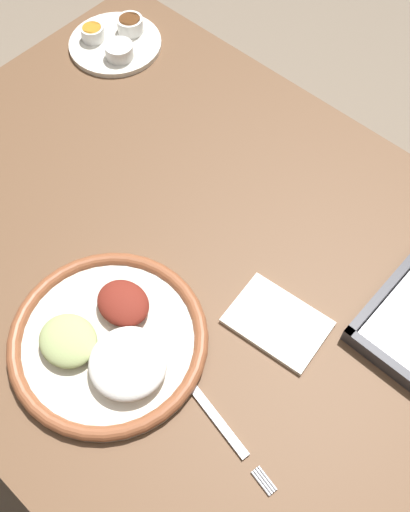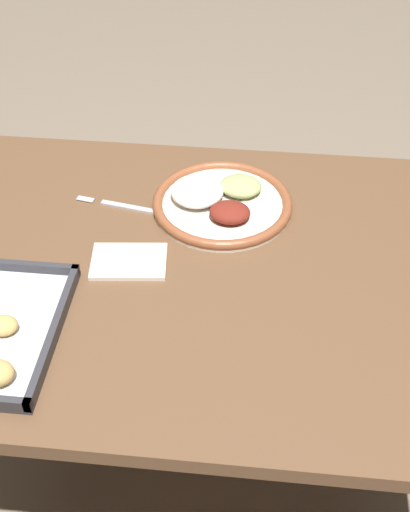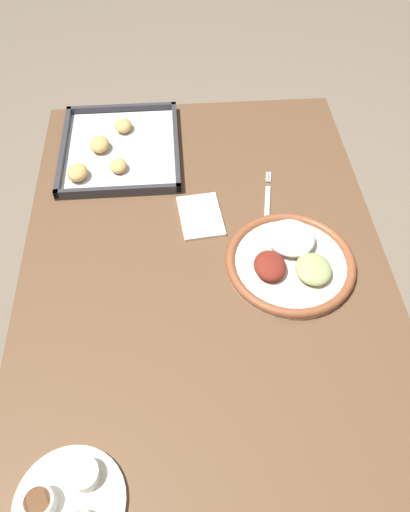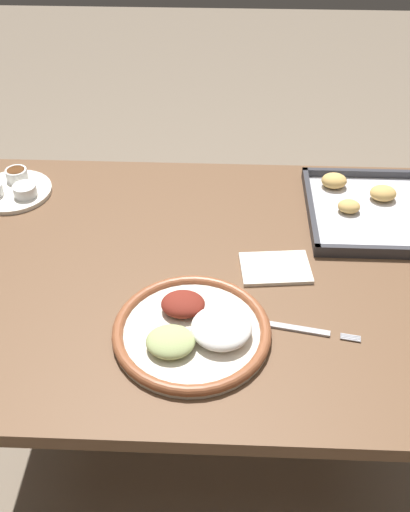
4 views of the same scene
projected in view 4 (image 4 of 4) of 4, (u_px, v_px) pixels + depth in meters
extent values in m
plane|color=#7A6B59|center=(207.00, 472.00, 1.66)|extent=(8.00, 8.00, 0.00)
cube|color=brown|center=(208.00, 273.00, 1.19)|extent=(1.15, 0.79, 0.03)
cylinder|color=brown|center=(29.00, 287.00, 1.71)|extent=(0.06, 0.06, 0.72)
cylinder|color=brown|center=(400.00, 297.00, 1.68)|extent=(0.06, 0.06, 0.72)
cylinder|color=beige|center=(192.00, 333.00, 1.04)|extent=(0.27, 0.27, 0.01)
torus|color=brown|center=(192.00, 331.00, 1.04)|extent=(0.28, 0.28, 0.02)
ellipsoid|color=white|center=(221.00, 328.00, 1.02)|extent=(0.10, 0.10, 0.04)
ellipsoid|color=maroon|center=(183.00, 304.00, 1.06)|extent=(0.08, 0.07, 0.03)
ellipsoid|color=#9EAD6B|center=(171.00, 342.00, 1.00)|extent=(0.08, 0.08, 0.03)
cube|color=#B2B2B7|center=(287.00, 327.00, 1.05)|extent=(0.15, 0.04, 0.00)
cylinder|color=#B2B2B7|center=(350.00, 340.00, 1.03)|extent=(0.03, 0.01, 0.00)
cylinder|color=#B2B2B7|center=(350.00, 338.00, 1.03)|extent=(0.03, 0.01, 0.00)
cylinder|color=#B2B2B7|center=(351.00, 337.00, 1.04)|extent=(0.03, 0.01, 0.00)
cylinder|color=#B2B2B7|center=(351.00, 335.00, 1.04)|extent=(0.03, 0.01, 0.00)
cylinder|color=white|center=(13.00, 192.00, 1.38)|extent=(0.18, 0.18, 0.01)
cylinder|color=silver|center=(17.00, 175.00, 1.40)|extent=(0.05, 0.05, 0.03)
cylinder|color=#593319|center=(16.00, 171.00, 1.39)|extent=(0.04, 0.04, 0.01)
cylinder|color=silver|center=(25.00, 190.00, 1.35)|extent=(0.05, 0.05, 0.03)
cylinder|color=#51992D|center=(24.00, 187.00, 1.34)|extent=(0.04, 0.04, 0.01)
cube|color=#333338|center=(385.00, 214.00, 1.31)|extent=(0.34, 0.30, 0.01)
cube|color=silver|center=(385.00, 213.00, 1.31)|extent=(0.31, 0.28, 0.00)
cube|color=#333338|center=(400.00, 251.00, 1.20)|extent=(0.34, 0.01, 0.02)
cube|color=#333338|center=(374.00, 174.00, 1.42)|extent=(0.34, 0.01, 0.02)
cube|color=#333338|center=(310.00, 208.00, 1.31)|extent=(0.01, 0.30, 0.02)
ellipsoid|color=tan|center=(383.00, 193.00, 1.34)|extent=(0.06, 0.05, 0.03)
ellipsoid|color=tan|center=(349.00, 206.00, 1.31)|extent=(0.05, 0.04, 0.03)
ellipsoid|color=tan|center=(334.00, 181.00, 1.38)|extent=(0.06, 0.05, 0.03)
cube|color=silver|center=(275.00, 268.00, 1.17)|extent=(0.14, 0.11, 0.01)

